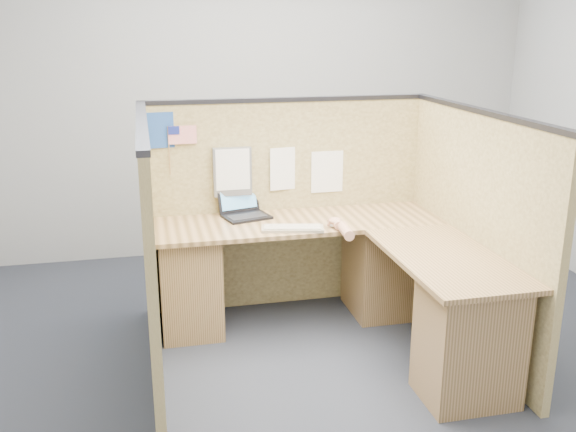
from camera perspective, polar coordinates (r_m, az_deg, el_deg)
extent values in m
plane|color=#1F232C|center=(4.06, 3.17, -13.07)|extent=(5.00, 5.00, 0.00)
plane|color=#9B9DA0|center=(5.76, -2.85, 10.50)|extent=(5.00, 0.00, 5.00)
cube|color=olive|center=(4.67, -0.04, 0.96)|extent=(2.05, 0.05, 1.50)
cube|color=#232328|center=(4.53, -0.05, 10.33)|extent=(2.05, 0.06, 0.03)
cube|color=olive|center=(3.71, -12.14, -3.64)|extent=(0.05, 1.80, 1.50)
cube|color=#232328|center=(3.52, -12.90, 8.12)|extent=(0.06, 1.80, 0.03)
cube|color=olive|center=(4.21, 16.15, -1.48)|extent=(0.05, 1.80, 1.50)
cube|color=#232328|center=(4.05, 17.02, 8.87)|extent=(0.06, 1.80, 0.03)
cube|color=brown|center=(4.38, 0.90, -0.60)|extent=(1.95, 0.60, 0.03)
cube|color=brown|center=(3.83, 13.96, -3.70)|extent=(0.60, 1.15, 0.03)
cube|color=brown|center=(4.40, -8.71, -5.79)|extent=(0.40, 0.50, 0.70)
cube|color=brown|center=(4.67, 8.07, -4.39)|extent=(0.40, 0.50, 0.70)
cube|color=brown|center=(3.71, 15.79, -10.64)|extent=(0.50, 0.40, 0.70)
cube|color=black|center=(4.44, -3.70, -0.06)|extent=(0.35, 0.30, 0.02)
cube|color=black|center=(4.55, -4.01, 1.75)|extent=(0.31, 0.14, 0.20)
cube|color=teal|center=(4.54, -3.99, 1.72)|extent=(0.27, 0.12, 0.17)
cube|color=gray|center=(4.17, 0.40, -1.14)|extent=(0.42, 0.22, 0.02)
cube|color=silver|center=(4.16, 0.40, -0.96)|extent=(0.38, 0.19, 0.01)
ellipsoid|color=silver|center=(4.24, 4.21, -0.74)|extent=(0.11, 0.09, 0.04)
ellipsoid|color=tan|center=(4.23, 4.23, -0.44)|extent=(0.08, 0.10, 0.05)
cylinder|color=tan|center=(4.19, 4.47, -0.81)|extent=(0.06, 0.05, 0.06)
cylinder|color=tan|center=(4.07, 5.14, -1.33)|extent=(0.09, 0.25, 0.07)
cube|color=#1F458F|center=(4.41, -11.27, 7.48)|extent=(0.18, 0.02, 0.24)
cylinder|color=olive|center=(4.43, -10.53, 5.73)|extent=(0.01, 0.01, 0.33)
cube|color=red|center=(4.41, -9.36, 7.13)|extent=(0.19, 0.00, 0.12)
cube|color=navy|center=(4.40, -10.12, 7.50)|extent=(0.08, 0.00, 0.06)
cube|color=slate|center=(4.48, -4.97, 3.93)|extent=(0.27, 0.05, 0.34)
cube|color=white|center=(4.45, -4.93, 4.13)|extent=(0.23, 0.01, 0.29)
cube|color=white|center=(4.57, -0.16, 4.24)|extent=(0.24, 0.03, 0.31)
cube|color=white|center=(4.66, 3.50, 3.94)|extent=(0.24, 0.01, 0.30)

